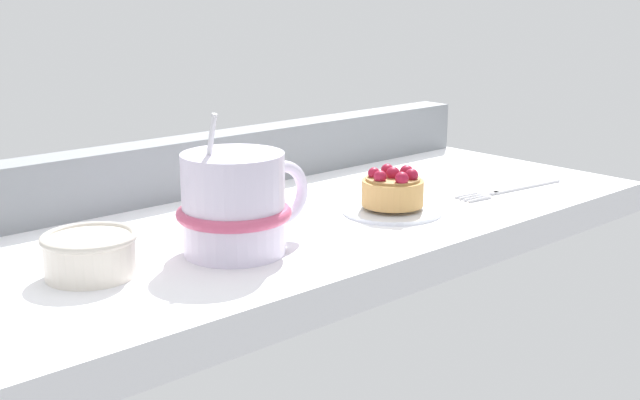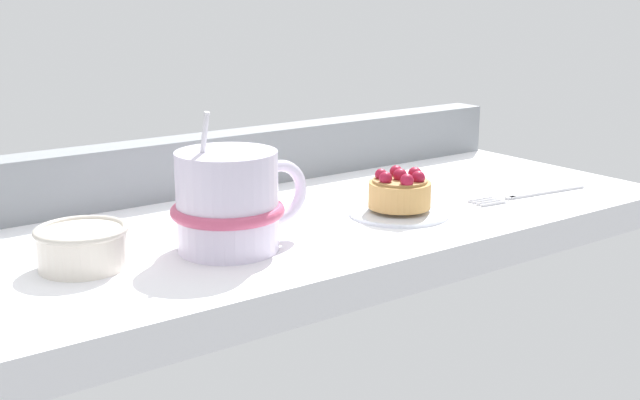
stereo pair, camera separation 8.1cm
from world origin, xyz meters
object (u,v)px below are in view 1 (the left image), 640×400
at_px(dessert_plate, 392,209).
at_px(raspberry_tart, 393,189).
at_px(sugar_bowl, 90,253).
at_px(dessert_fork, 511,189).
at_px(coffee_mug, 236,204).

height_order(dessert_plate, raspberry_tart, raspberry_tart).
bearing_deg(sugar_bowl, dessert_plate, -5.73).
bearing_deg(raspberry_tart, dessert_fork, -9.66).
height_order(raspberry_tart, dessert_fork, raspberry_tart).
relative_size(raspberry_tart, coffee_mug, 0.48).
bearing_deg(coffee_mug, dessert_plate, -0.65).
height_order(raspberry_tart, sugar_bowl, raspberry_tart).
distance_m(raspberry_tart, coffee_mug, 0.21).
bearing_deg(sugar_bowl, coffee_mug, -13.60).
bearing_deg(dessert_fork, raspberry_tart, 170.34).
xyz_separation_m(raspberry_tart, sugar_bowl, (-0.34, 0.03, -0.01)).
bearing_deg(dessert_fork, sugar_bowl, 172.89).
bearing_deg(raspberry_tart, sugar_bowl, 174.23).
bearing_deg(coffee_mug, raspberry_tart, -0.71).
distance_m(dessert_plate, coffee_mug, 0.21).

